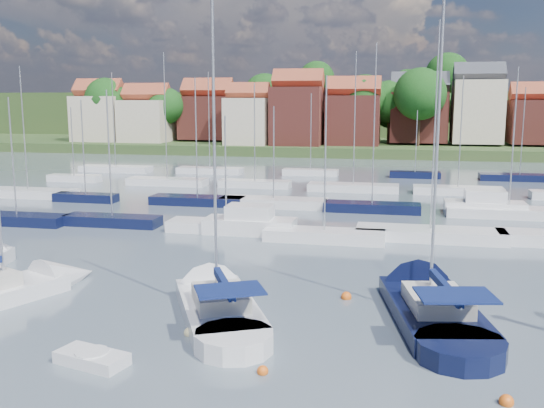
# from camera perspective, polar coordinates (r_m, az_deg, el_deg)

# --- Properties ---
(ground) EXTENTS (260.00, 260.00, 0.00)m
(ground) POSITION_cam_1_polar(r_m,az_deg,el_deg) (65.50, 6.69, 0.74)
(ground) COLOR #475360
(ground) RESTS_ON ground
(sailboat_left) EXTENTS (6.99, 11.09, 14.79)m
(sailboat_left) POSITION_cam_1_polar(r_m,az_deg,el_deg) (34.87, -22.77, -7.42)
(sailboat_left) COLOR silver
(sailboat_left) RESTS_ON ground
(sailboat_centre) EXTENTS (8.46, 12.69, 16.94)m
(sailboat_centre) POSITION_cam_1_polar(r_m,az_deg,el_deg) (30.73, -5.52, -8.98)
(sailboat_centre) COLOR silver
(sailboat_centre) RESTS_ON ground
(sailboat_navy) EXTENTS (6.24, 14.19, 18.94)m
(sailboat_navy) POSITION_cam_1_polar(r_m,az_deg,el_deg) (31.56, 14.03, -8.73)
(sailboat_navy) COLOR black
(sailboat_navy) RESTS_ON ground
(tender) EXTENTS (3.10, 2.01, 0.62)m
(tender) POSITION_cam_1_polar(r_m,az_deg,el_deg) (25.42, -16.59, -13.74)
(tender) COLOR silver
(tender) RESTS_ON ground
(buoy_c) EXTENTS (0.48, 0.48, 0.48)m
(buoy_c) POSITION_cam_1_polar(r_m,az_deg,el_deg) (27.48, -7.78, -12.12)
(buoy_c) COLOR beige
(buoy_c) RESTS_ON ground
(buoy_d) EXTENTS (0.44, 0.44, 0.44)m
(buoy_d) POSITION_cam_1_polar(r_m,az_deg,el_deg) (23.75, -0.89, -15.67)
(buoy_d) COLOR #D85914
(buoy_d) RESTS_ON ground
(buoy_e) EXTENTS (0.55, 0.55, 0.55)m
(buoy_e) POSITION_cam_1_polar(r_m,az_deg,el_deg) (32.12, 7.00, -8.83)
(buoy_e) COLOR #D85914
(buoy_e) RESTS_ON ground
(buoy_f) EXTENTS (0.53, 0.53, 0.53)m
(buoy_f) POSITION_cam_1_polar(r_m,az_deg,el_deg) (25.90, 16.03, -13.83)
(buoy_f) COLOR #D85914
(buoy_f) RESTS_ON ground
(buoy_g) EXTENTS (0.53, 0.53, 0.53)m
(buoy_g) POSITION_cam_1_polar(r_m,az_deg,el_deg) (30.17, -4.65, -10.03)
(buoy_g) COLOR beige
(buoy_g) RESTS_ON ground
(buoy_h) EXTENTS (0.50, 0.50, 0.50)m
(buoy_h) POSITION_cam_1_polar(r_m,az_deg,el_deg) (23.07, 21.18, -17.17)
(buoy_h) COLOR #D85914
(buoy_h) RESTS_ON ground
(marina_field) EXTENTS (79.62, 41.41, 15.93)m
(marina_field) POSITION_cam_1_polar(r_m,az_deg,el_deg) (60.51, 8.07, 0.38)
(marina_field) COLOR silver
(marina_field) RESTS_ON ground
(far_shore_town) EXTENTS (212.46, 90.00, 22.27)m
(far_shore_town) POSITION_cam_1_polar(r_m,az_deg,el_deg) (157.25, 10.73, 7.56)
(far_shore_town) COLOR #3C4B25
(far_shore_town) RESTS_ON ground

